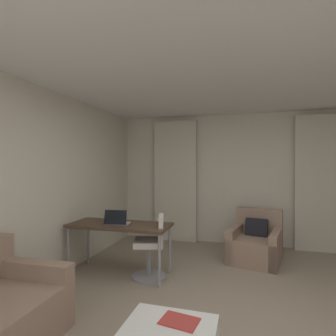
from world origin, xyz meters
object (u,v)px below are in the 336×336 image
at_px(armchair, 255,244).
at_px(magazine_open, 179,321).
at_px(desk, 120,228).
at_px(desk_chair, 152,250).
at_px(laptop, 117,221).

bearing_deg(armchair, magazine_open, -103.11).
bearing_deg(desk, magazine_open, -51.66).
xyz_separation_m(desk, desk_chair, (0.49, -0.01, -0.28)).
bearing_deg(laptop, armchair, 31.41).
distance_m(armchair, desk_chair, 1.81).
height_order(armchair, magazine_open, armchair).
bearing_deg(desk, laptop, -100.44).
xyz_separation_m(desk_chair, magazine_open, (0.78, -1.61, 0.01)).
bearing_deg(magazine_open, laptop, 129.66).
xyz_separation_m(desk, laptop, (-0.01, -0.06, 0.11)).
height_order(desk_chair, magazine_open, desk_chair).
relative_size(armchair, magazine_open, 3.21).
xyz_separation_m(armchair, magazine_open, (-0.64, -2.73, 0.13)).
distance_m(armchair, laptop, 2.31).
xyz_separation_m(laptop, magazine_open, (1.29, -1.55, -0.37)).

